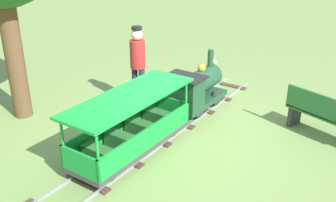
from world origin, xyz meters
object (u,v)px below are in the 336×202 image
(passenger_car, at_px, (132,130))
(conductor_person, at_px, (138,60))
(park_bench, at_px, (323,115))
(locomotive, at_px, (195,88))

(passenger_car, xyz_separation_m, conductor_person, (-1.10, 1.56, 0.53))
(passenger_car, distance_m, park_bench, 3.25)
(passenger_car, bearing_deg, conductor_person, 125.09)
(conductor_person, height_order, park_bench, conductor_person)
(locomotive, height_order, conductor_person, conductor_person)
(locomotive, relative_size, conductor_person, 0.89)
(locomotive, relative_size, park_bench, 1.06)
(conductor_person, bearing_deg, locomotive, 18.47)
(conductor_person, bearing_deg, passenger_car, -54.91)
(conductor_person, relative_size, park_bench, 1.19)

